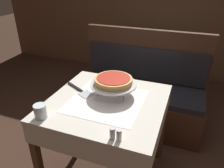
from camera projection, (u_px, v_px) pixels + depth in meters
The scene contains 11 objects.
dining_table_front at pixel (107, 113), 1.65m from camera, with size 0.84×0.84×0.76m.
dining_table_rear at pixel (156, 46), 3.17m from camera, with size 0.74×0.74×0.76m.
booth_bench at pixel (139, 99), 2.49m from camera, with size 1.39×0.53×1.06m.
back_wall_panel at pixel (164, 1), 3.37m from camera, with size 6.00×0.04×2.40m, color brown.
pizza_pan_stand at pixel (113, 84), 1.64m from camera, with size 0.35×0.35×0.10m.
deep_dish_pizza at pixel (113, 80), 1.62m from camera, with size 0.28×0.28×0.05m.
pizza_server at pixel (80, 90), 1.73m from camera, with size 0.30×0.19×0.01m.
water_glass_near at pixel (40, 111), 1.40m from camera, with size 0.08×0.08×0.09m.
salt_shaker at pixel (112, 133), 1.22m from camera, with size 0.03×0.03×0.07m.
pepper_shaker at pixel (119, 135), 1.21m from camera, with size 0.03×0.03×0.07m.
condiment_caddy at pixel (153, 36), 3.04m from camera, with size 0.13×0.13×0.17m.
Camera 1 is at (0.52, -1.26, 1.60)m, focal length 35.00 mm.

